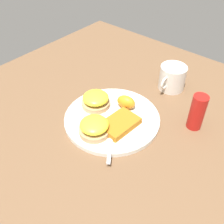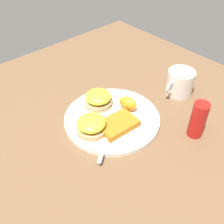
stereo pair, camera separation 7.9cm
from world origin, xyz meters
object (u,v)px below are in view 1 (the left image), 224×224
object	(u,v)px
orange_wedge	(126,102)
cup	(172,78)
sandwich_benedict_left	(96,100)
hashbrown_patty	(120,124)
sandwich_benedict_right	(94,127)
fork	(112,129)
condiment_bottle	(197,112)

from	to	relation	value
orange_wedge	cup	bearing A→B (deg)	167.44
sandwich_benedict_left	hashbrown_patty	bearing A→B (deg)	77.87
orange_wedge	cup	size ratio (longest dim) A/B	0.50
sandwich_benedict_left	sandwich_benedict_right	xyz separation A→B (m)	(0.09, 0.08, 0.00)
orange_wedge	fork	size ratio (longest dim) A/B	0.31
cup	condiment_bottle	bearing A→B (deg)	50.61
cup	condiment_bottle	distance (m)	0.20
sandwich_benedict_left	orange_wedge	xyz separation A→B (m)	(-0.05, 0.08, -0.00)
orange_wedge	condiment_bottle	size ratio (longest dim) A/B	0.53
hashbrown_patty	condiment_bottle	size ratio (longest dim) A/B	0.99
sandwich_benedict_right	hashbrown_patty	distance (m)	0.08
hashbrown_patty	fork	distance (m)	0.03
condiment_bottle	cup	bearing A→B (deg)	-129.39
sandwich_benedict_left	condiment_bottle	world-z (taller)	condiment_bottle
sandwich_benedict_right	fork	distance (m)	0.06
cup	fork	bearing A→B (deg)	-2.81
fork	cup	xyz separation A→B (m)	(-0.31, 0.02, 0.03)
fork	condiment_bottle	xyz separation A→B (m)	(-0.18, 0.17, 0.04)
sandwich_benedict_right	orange_wedge	size ratio (longest dim) A/B	1.49
sandwich_benedict_left	fork	bearing A→B (deg)	66.09
hashbrown_patty	orange_wedge	size ratio (longest dim) A/B	1.88
orange_wedge	cup	xyz separation A→B (m)	(-0.20, 0.05, 0.01)
sandwich_benedict_right	cup	world-z (taller)	cup
sandwich_benedict_right	hashbrown_patty	size ratio (longest dim) A/B	0.79
fork	condiment_bottle	bearing A→B (deg)	136.64
fork	cup	bearing A→B (deg)	177.19
hashbrown_patty	fork	world-z (taller)	hashbrown_patty
orange_wedge	condiment_bottle	distance (m)	0.21
sandwich_benedict_right	hashbrown_patty	world-z (taller)	sandwich_benedict_right
sandwich_benedict_right	hashbrown_patty	bearing A→B (deg)	150.19
cup	condiment_bottle	size ratio (longest dim) A/B	1.06
sandwich_benedict_right	cup	xyz separation A→B (m)	(-0.35, 0.05, 0.01)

